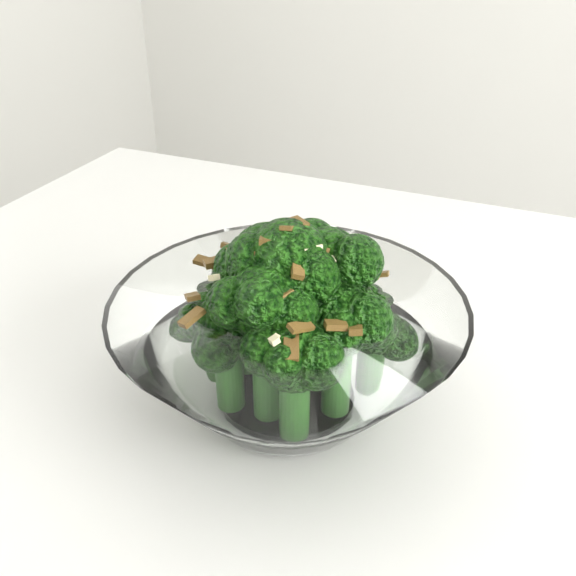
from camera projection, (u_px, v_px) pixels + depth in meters
The scene contains 2 objects.
table at pixel (468, 489), 0.49m from camera, with size 1.30×0.95×0.75m.
broccoli_dish at pixel (287, 339), 0.45m from camera, with size 0.24×0.24×0.15m.
Camera 1 is at (0.06, -0.22, 1.07)m, focal length 40.00 mm.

